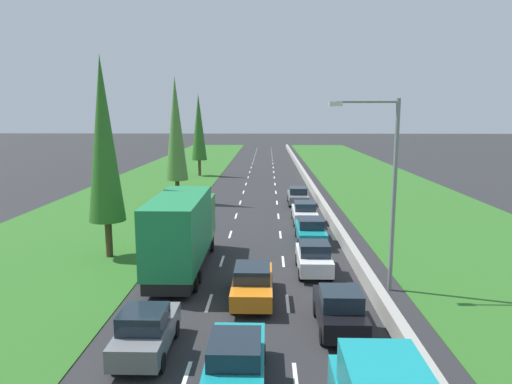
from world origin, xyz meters
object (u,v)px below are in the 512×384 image
poplar_tree_second (104,140)px  street_light_mast (387,182)px  grey_sedan_right_lane (298,196)px  teal_sedan_centre_lane_second (235,363)px  white_hatchback_right_lane (314,258)px  green_box_truck_left_lane (183,231)px  teal_sedan_right_lane (311,230)px  grey_hatchback_left_lane (146,331)px  black_hatchback_right_lane (340,310)px  poplar_tree_fourth (199,127)px  white_sedan_right_lane (304,212)px  orange_sedan_centre_lane (252,283)px  poplar_tree_third (176,129)px

poplar_tree_second → street_light_mast: (14.77, -4.87, -1.61)m
grey_sedan_right_lane → teal_sedan_centre_lane_second: bearing=-97.3°
grey_sedan_right_lane → poplar_tree_second: 21.37m
white_hatchback_right_lane → green_box_truck_left_lane: size_ratio=0.41×
teal_sedan_right_lane → street_light_mast: bearing=-72.2°
teal_sedan_centre_lane_second → poplar_tree_second: (-8.31, 13.08, 6.03)m
grey_hatchback_left_lane → poplar_tree_second: poplar_tree_second is taller
black_hatchback_right_lane → poplar_tree_fourth: (-12.08, 45.98, 5.75)m
poplar_tree_second → grey_hatchback_left_lane: bearing=-65.5°
teal_sedan_centre_lane_second → white_hatchback_right_lane: bearing=72.1°
teal_sedan_right_lane → green_box_truck_left_lane: green_box_truck_left_lane is taller
street_light_mast → grey_hatchback_left_lane: bearing=-147.2°
poplar_tree_second → poplar_tree_fourth: (-0.01, 36.84, -0.26)m
poplar_tree_fourth → street_light_mast: (14.78, -41.71, -1.35)m
grey_sedan_right_lane → poplar_tree_fourth: poplar_tree_fourth is taller
grey_hatchback_left_lane → street_light_mast: size_ratio=0.43×
black_hatchback_right_lane → poplar_tree_second: size_ratio=0.34×
white_sedan_right_lane → orange_sedan_centre_lane: bearing=-102.9°
poplar_tree_third → white_sedan_right_lane: bearing=-35.1°
white_sedan_right_lane → orange_sedan_centre_lane: same height
grey_hatchback_left_lane → poplar_tree_fourth: bearing=96.0°
white_hatchback_right_lane → white_sedan_right_lane: 11.70m
white_hatchback_right_lane → green_box_truck_left_lane: green_box_truck_left_lane is taller
poplar_tree_second → black_hatchback_right_lane: bearing=-37.1°
grey_hatchback_left_lane → poplar_tree_third: bearing=98.7°
white_hatchback_right_lane → teal_sedan_right_lane: 5.96m
teal_sedan_right_lane → street_light_mast: (2.67, -8.31, 4.42)m
teal_sedan_right_lane → grey_hatchback_left_lane: grey_hatchback_left_lane is taller
grey_sedan_right_lane → street_light_mast: bearing=-82.9°
poplar_tree_second → poplar_tree_third: size_ratio=0.98×
teal_sedan_centre_lane_second → street_light_mast: 11.34m
white_hatchback_right_lane → teal_sedan_right_lane: bearing=86.4°
black_hatchback_right_lane → street_light_mast: size_ratio=0.43×
poplar_tree_second → teal_sedan_right_lane: bearing=15.9°
black_hatchback_right_lane → white_sedan_right_lane: 18.32m
white_hatchback_right_lane → teal_sedan_right_lane: size_ratio=0.87×
black_hatchback_right_lane → white_sedan_right_lane: size_ratio=0.87×
white_hatchback_right_lane → teal_sedan_centre_lane_second: size_ratio=0.87×
teal_sedan_centre_lane_second → poplar_tree_fourth: size_ratio=0.41×
teal_sedan_centre_lane_second → poplar_tree_second: bearing=122.4°
orange_sedan_centre_lane → teal_sedan_right_lane: bearing=70.2°
white_sedan_right_lane → green_box_truck_left_lane: green_box_truck_left_lane is taller
black_hatchback_right_lane → teal_sedan_right_lane: bearing=89.9°
teal_sedan_right_lane → poplar_tree_fourth: bearing=109.9°
grey_sedan_right_lane → white_sedan_right_lane: bearing=-89.6°
teal_sedan_centre_lane_second → white_sedan_right_lane: bearing=80.2°
teal_sedan_centre_lane_second → poplar_tree_fourth: bearing=99.5°
white_hatchback_right_lane → orange_sedan_centre_lane: bearing=-129.7°
white_sedan_right_lane → grey_hatchback_left_lane: (-7.09, -20.31, 0.02)m
white_sedan_right_lane → teal_sedan_centre_lane_second: (-3.84, -22.26, 0.00)m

